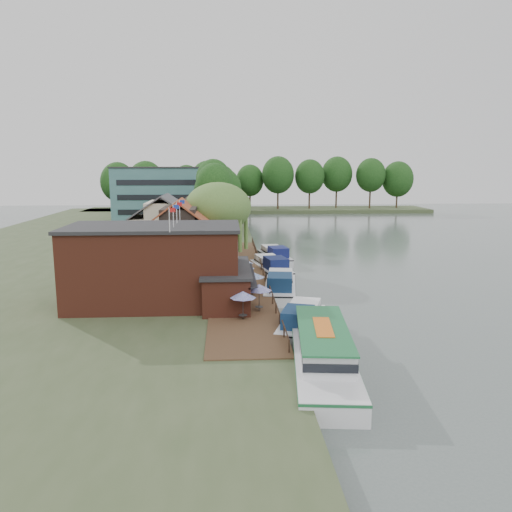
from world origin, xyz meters
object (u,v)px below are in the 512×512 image
object	(u,v)px
cottage_b	(165,226)
umbrella_1	(259,298)
willow	(218,222)
tour_boat	(324,352)
pub	(176,265)
cottage_c	(198,219)
umbrella_3	(252,284)
cruiser_2	(271,265)
umbrella_0	(243,305)
umbrella_4	(243,274)
cottage_a	(180,235)
cruiser_1	(280,283)
swan	(293,343)
umbrella_2	(245,291)
cruiser_0	(302,317)
umbrella_5	(243,269)
hotel_block	(171,194)
cruiser_3	(275,254)

from	to	relation	value
cottage_b	umbrella_1	xyz separation A→B (m)	(11.32, -28.15, -2.96)
willow	tour_boat	xyz separation A→B (m)	(7.31, -34.18, -4.68)
pub	tour_boat	world-z (taller)	pub
cottage_c	umbrella_3	xyz separation A→B (m)	(6.99, -31.99, -2.96)
willow	cruiser_2	bearing A→B (deg)	-30.81
umbrella_0	umbrella_4	xyz separation A→B (m)	(0.42, 11.73, 0.00)
umbrella_4	tour_boat	distance (m)	20.90
cottage_a	umbrella_0	bearing A→B (deg)	-71.54
umbrella_1	cruiser_1	world-z (taller)	umbrella_1
umbrella_4	swan	world-z (taller)	umbrella_4
umbrella_2	swan	bearing A→B (deg)	-67.14
cruiser_0	umbrella_1	bearing A→B (deg)	161.55
pub	umbrella_3	world-z (taller)	pub
umbrella_0	umbrella_5	size ratio (longest dim) A/B	1.00
umbrella_3	umbrella_4	size ratio (longest dim) A/B	1.02
cruiser_1	swan	xyz separation A→B (m)	(-0.65, -14.86, -1.12)
umbrella_3	cruiser_2	bearing A→B (deg)	77.68
cottage_a	umbrella_1	world-z (taller)	cottage_a
umbrella_1	cruiser_2	xyz separation A→B (m)	(2.74, 19.24, -1.00)
pub	willow	xyz separation A→B (m)	(3.50, 20.00, 1.56)
umbrella_1	umbrella_4	distance (m)	9.42
umbrella_0	umbrella_5	distance (m)	14.46
cottage_a	cruiser_0	distance (m)	23.99
cottage_b	umbrella_0	distance (m)	32.20
cruiser_1	willow	bearing A→B (deg)	122.74
hotel_block	cottage_a	bearing A→B (deg)	-82.87
umbrella_2	tour_boat	distance (m)	14.12
umbrella_3	cottage_b	bearing A→B (deg)	115.54
umbrella_1	umbrella_3	world-z (taller)	same
umbrella_4	cruiser_0	size ratio (longest dim) A/B	0.23
umbrella_3	swan	distance (m)	11.28
tour_boat	hotel_block	bearing A→B (deg)	108.46
umbrella_1	cruiser_0	xyz separation A→B (m)	(3.35, -2.41, -1.05)
cottage_c	umbrella_4	world-z (taller)	cottage_c
cottage_c	cruiser_2	size ratio (longest dim) A/B	0.81
swan	tour_boat	bearing A→B (deg)	-76.31
hotel_block	umbrella_4	bearing A→B (deg)	-77.58
pub	swan	xyz separation A→B (m)	(9.50, -8.79, -4.43)
pub	umbrella_3	size ratio (longest dim) A/B	8.27
umbrella_1	cruiser_1	size ratio (longest dim) A/B	0.22
cottage_c	umbrella_5	xyz separation A→B (m)	(6.38, -25.07, -2.96)
umbrella_2	cruiser_3	bearing A→B (deg)	78.46
umbrella_4	cruiser_0	xyz separation A→B (m)	(4.41, -11.78, -1.05)
umbrella_0	cruiser_3	bearing A→B (deg)	79.64
willow	cruiser_0	xyz separation A→B (m)	(7.17, -25.57, -4.98)
umbrella_4	umbrella_2	bearing A→B (deg)	-90.86
umbrella_0	cruiser_3	distance (m)	30.42
cruiser_3	tour_boat	distance (m)	38.57
cruiser_0	cruiser_1	size ratio (longest dim) A/B	0.94
umbrella_2	cruiser_1	distance (m)	8.05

